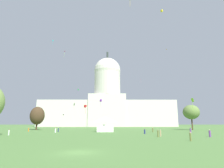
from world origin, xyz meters
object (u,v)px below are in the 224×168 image
Objects in this scene: person_purple_aisle_center at (191,131)px; kite_cyan_high at (53,41)px; capitol_building at (107,103)px; person_navy_front_right at (58,130)px; kite_yellow_high at (162,11)px; person_white_front_left at (55,130)px; kite_red_low at (85,106)px; kite_white_mid at (115,65)px; kite_magenta_high at (64,52)px; person_olive_edge_east at (190,137)px; kite_violet_low at (101,101)px; person_orange_mid_right at (29,130)px; person_white_mid_left at (9,132)px; kite_pink_high at (141,80)px; person_tan_back_center at (160,133)px; kite_black_low at (63,115)px; tree_west_far at (37,116)px; person_navy_mid_center at (145,132)px; kite_orange_high at (167,50)px; tree_east_near at (191,112)px; person_olive_deep_crowd at (158,134)px; person_purple_back_left at (210,134)px; event_tent at (105,124)px; kite_green_mid at (78,90)px; kite_lime_low at (193,101)px; person_olive_near_tree_east at (153,130)px.

kite_cyan_high is (-58.32, 35.54, 47.04)m from person_purple_aisle_center.
capitol_building is 69.53× the size of person_purple_aisle_center.
kite_yellow_high reaches higher than person_navy_front_right.
person_white_front_left is 0.37× the size of kite_red_low.
person_navy_front_right is at bearing -90.46° from kite_cyan_high.
kite_magenta_high is (-31.41, 38.85, 20.34)m from kite_white_mid.
person_olive_edge_east is 77.39m from kite_violet_low.
person_orange_mid_right is at bearing 168.77° from kite_red_low.
person_white_mid_left is 0.93× the size of kite_white_mid.
capitol_building is at bearing -92.96° from kite_pink_high.
kite_black_low reaches higher than person_tan_back_center.
tree_west_far is 21.66m from person_orange_mid_right.
person_navy_mid_center is 75.10m from kite_orange_high.
tree_east_near is 3.44× the size of kite_pink_high.
person_purple_back_left is (12.37, 0.39, -0.02)m from person_olive_deep_crowd.
person_white_mid_left is 0.47× the size of kite_pink_high.
kite_pink_high is at bearing 69.49° from event_tent.
person_navy_mid_center is at bearing -40.62° from person_purple_back_left.
kite_pink_high is 65.40m from kite_magenta_high.
kite_green_mid is at bearing 147.80° from kite_magenta_high.
kite_white_mid is 0.41× the size of kite_violet_low.
person_purple_aisle_center is (57.82, -11.58, 0.08)m from person_orange_mid_right.
person_white_front_left is at bearing -23.30° from person_purple_back_left.
capitol_building is at bearing -150.74° from kite_violet_low.
tree_east_near is at bearing -56.03° from kite_black_low.
kite_white_mid is (33.25, 1.07, 26.53)m from person_orange_mid_right.
kite_red_low is 1.03× the size of kite_lime_low.
kite_pink_high reaches higher than person_purple_aisle_center.
person_purple_back_left is (59.60, -49.92, -6.04)m from tree_west_far.
tree_west_far is 6.66× the size of person_purple_back_left.
person_white_mid_left is (8.75, -42.98, -6.05)m from tree_west_far.
person_purple_back_left is (8.13, -24.70, 0.01)m from person_olive_near_tree_east.
person_olive_edge_east is at bearing -110.25° from person_white_mid_left.
kite_orange_high is (22.89, 63.68, 47.11)m from person_tan_back_center.
person_olive_near_tree_east is at bearing -59.72° from person_navy_mid_center.
kite_orange_high reaches higher than kite_red_low.
kite_green_mid is (-53.29, 94.47, 29.81)m from person_purple_aisle_center.
kite_green_mid is at bearing 70.15° from kite_orange_high.
kite_yellow_high is at bearing 40.76° from kite_pink_high.
kite_pink_high reaches higher than kite_white_mid.
kite_black_low is at bearing -144.07° from kite_green_mid.
kite_violet_low is at bearing -98.07° from kite_green_mid.
person_purple_back_left is 60.47m from kite_red_low.
kite_cyan_high is at bearing 68.01° from person_tan_back_center.
person_olive_edge_east is (4.29, -23.19, 0.09)m from person_navy_mid_center.
person_olive_near_tree_east is (-23.60, -21.75, -7.62)m from tree_east_near.
person_white_front_left is at bearing -28.84° from person_white_mid_left.
kite_black_low is 0.20× the size of kite_violet_low.
person_purple_aisle_center reaches higher than person_navy_mid_center.
kite_yellow_high reaches higher than person_olive_edge_east.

